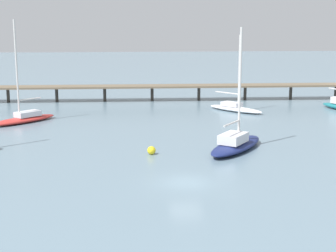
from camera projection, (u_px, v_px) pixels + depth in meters
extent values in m
plane|color=slate|center=(186.00, 182.00, 40.33)|extent=(400.00, 400.00, 0.00)
cube|color=brown|center=(152.00, 86.00, 83.22)|extent=(80.16, 5.47, 0.30)
cylinder|color=#38332D|center=(8.00, 95.00, 81.88)|extent=(0.50, 0.50, 2.27)
cylinder|color=#38332D|center=(57.00, 95.00, 82.41)|extent=(0.50, 0.50, 2.27)
cylinder|color=#38332D|center=(105.00, 94.00, 82.94)|extent=(0.50, 0.50, 2.27)
cylinder|color=#38332D|center=(152.00, 94.00, 83.47)|extent=(0.50, 0.50, 2.27)
cylinder|color=#38332D|center=(199.00, 94.00, 84.00)|extent=(0.50, 0.50, 2.27)
cylinder|color=#38332D|center=(245.00, 93.00, 84.54)|extent=(0.50, 0.50, 2.27)
cylinder|color=#38332D|center=(291.00, 93.00, 85.07)|extent=(0.50, 0.50, 2.27)
cylinder|color=#38332D|center=(336.00, 92.00, 85.60)|extent=(0.50, 0.50, 2.27)
ellipsoid|color=white|center=(236.00, 109.00, 73.41)|extent=(7.75, 8.53, 0.70)
cube|color=silver|center=(232.00, 104.00, 73.79)|extent=(3.13, 3.28, 0.59)
cylinder|color=silver|center=(239.00, 71.00, 72.01)|extent=(0.23, 0.23, 10.34)
cylinder|color=silver|center=(227.00, 93.00, 74.10)|extent=(2.87, 3.33, 0.18)
ellipsoid|color=red|center=(23.00, 120.00, 64.87)|extent=(8.49, 8.37, 0.73)
cube|color=silver|center=(28.00, 114.00, 65.31)|extent=(3.44, 3.41, 0.67)
cylinder|color=silver|center=(17.00, 69.00, 63.23)|extent=(0.23, 0.23, 12.34)
cylinder|color=silver|center=(30.00, 99.00, 65.26)|extent=(2.54, 2.48, 0.19)
ellipsoid|color=navy|center=(236.00, 146.00, 50.66)|extent=(8.24, 9.70, 0.93)
cube|color=silver|center=(233.00, 138.00, 49.81)|extent=(3.51, 3.75, 0.92)
cylinder|color=silver|center=(240.00, 85.00, 49.88)|extent=(0.24, 0.24, 11.25)
cylinder|color=silver|center=(232.00, 123.00, 49.13)|extent=(2.23, 2.91, 0.19)
sphere|color=yellow|center=(151.00, 150.00, 48.94)|extent=(0.82, 0.82, 0.82)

